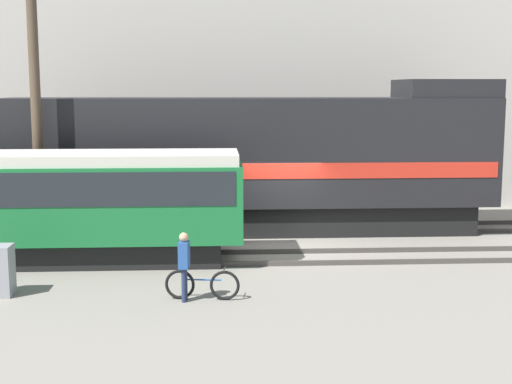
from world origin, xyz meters
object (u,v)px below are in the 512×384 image
object	(u,v)px
freight_locomotive	(254,161)
person	(184,260)
bicycle	(202,285)
utility_pole_left	(35,88)
streetcar	(61,200)

from	to	relation	value
freight_locomotive	person	size ratio (longest dim) A/B	10.09
bicycle	person	distance (m)	0.74
freight_locomotive	utility_pole_left	distance (m)	7.34
freight_locomotive	person	bearing A→B (deg)	-104.27
freight_locomotive	person	xyz separation A→B (m)	(-2.01, -7.91, -1.42)
utility_pole_left	person	bearing A→B (deg)	-51.86
freight_locomotive	bicycle	size ratio (longest dim) A/B	9.34
freight_locomotive	person	distance (m)	8.29
person	utility_pole_left	xyz separation A→B (m)	(-4.61, 5.87, 3.85)
streetcar	bicycle	bearing A→B (deg)	-43.43
freight_locomotive	streetcar	world-z (taller)	freight_locomotive
person	streetcar	bearing A→B (deg)	132.74
freight_locomotive	streetcar	xyz separation A→B (m)	(-5.54, -4.10, -0.62)
freight_locomotive	person	world-z (taller)	freight_locomotive
bicycle	streetcar	bearing A→B (deg)	136.57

